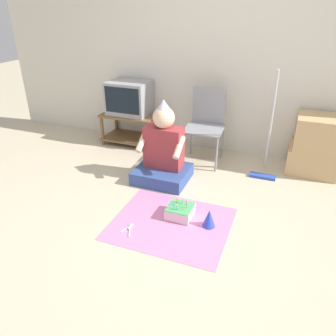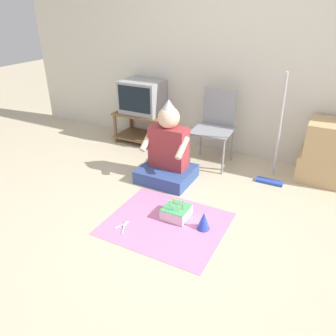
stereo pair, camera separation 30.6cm
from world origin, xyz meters
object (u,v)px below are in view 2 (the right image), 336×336
dust_mop (275,153)px  birthday_cake (176,212)px  tv (142,97)px  party_hat_blue (204,221)px  cardboard_box_stack (327,153)px  folding_chair (215,123)px  person_seated (168,155)px

dust_mop → birthday_cake: bearing=-119.3°
tv → party_hat_blue: 2.14m
cardboard_box_stack → folding_chair: bearing=-174.9°
dust_mop → birthday_cake: (-0.61, -1.08, -0.28)m
cardboard_box_stack → person_seated: size_ratio=0.75×
folding_chair → tv: bearing=172.2°
folding_chair → party_hat_blue: (0.41, -1.30, -0.40)m
birthday_cake → party_hat_blue: bearing=-8.8°
tv → birthday_cake: (1.20, -1.40, -0.57)m
party_hat_blue → folding_chair: bearing=107.3°
folding_chair → dust_mop: (0.73, -0.18, -0.16)m
folding_chair → dust_mop: dust_mop is taller
folding_chair → cardboard_box_stack: (1.22, 0.11, -0.17)m
tv → cardboard_box_stack: 2.31m
folding_chair → person_seated: 0.74m
dust_mop → birthday_cake: 1.27m
birthday_cake → party_hat_blue: same height
cardboard_box_stack → party_hat_blue: bearing=-119.9°
folding_chair → birthday_cake: folding_chair is taller
birthday_cake → party_hat_blue: 0.28m
dust_mop → tv: bearing=169.9°
tv → party_hat_blue: (1.48, -1.45, -0.54)m
tv → dust_mop: bearing=-10.1°
folding_chair → birthday_cake: (0.13, -1.26, -0.43)m
cardboard_box_stack → birthday_cake: 1.77m
tv → dust_mop: size_ratio=0.45×
person_seated → birthday_cake: 0.77m
tv → folding_chair: bearing=-7.8°
folding_chair → cardboard_box_stack: size_ratio=1.31×
dust_mop → party_hat_blue: bearing=-106.2°
tv → party_hat_blue: size_ratio=3.27×
cardboard_box_stack → party_hat_blue: cardboard_box_stack is taller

